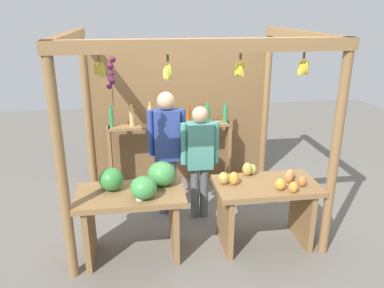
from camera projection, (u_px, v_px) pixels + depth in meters
ground_plane at (190, 212)px, 5.12m from camera, size 12.00×12.00×0.00m
market_stall at (184, 103)px, 5.08m from camera, size 2.83×2.28×2.34m
fruit_counter_left at (136, 199)px, 4.05m from camera, size 1.14×0.66×1.03m
fruit_counter_right at (265, 199)px, 4.27m from camera, size 1.14×0.65×0.92m
bottle_shelf_unit at (171, 138)px, 5.59m from camera, size 1.81×0.22×1.34m
vendor_man at (167, 143)px, 4.79m from camera, size 0.48×0.22×1.64m
vendor_woman at (200, 154)px, 4.74m from camera, size 0.48×0.20×1.48m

